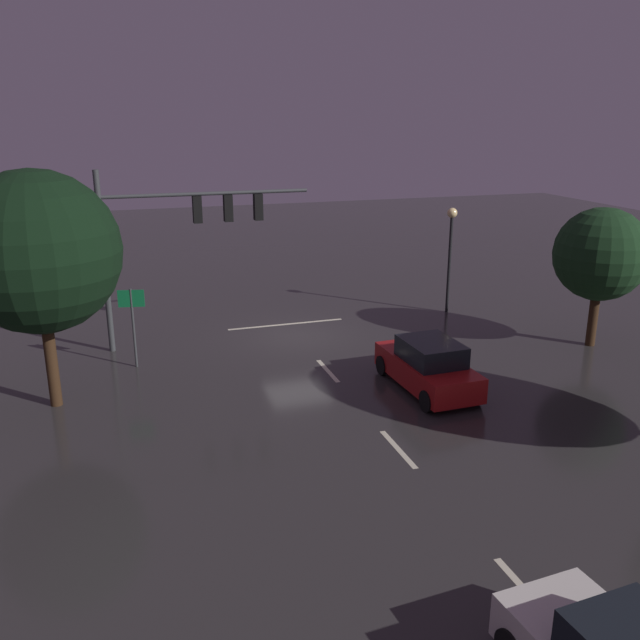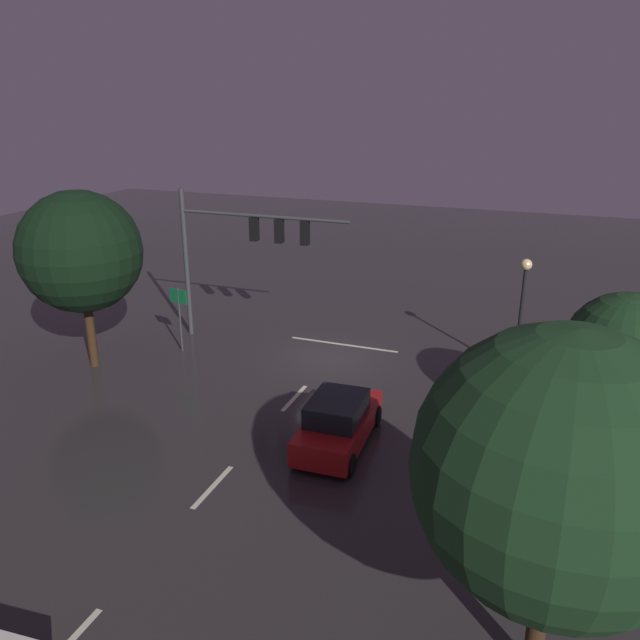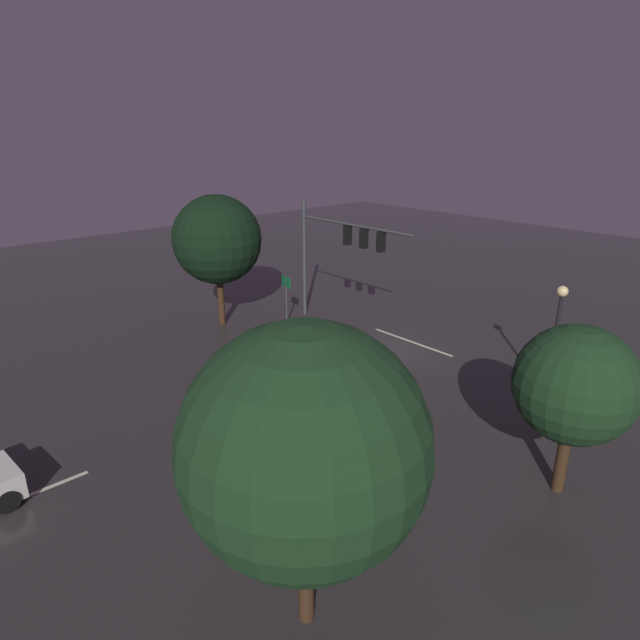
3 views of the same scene
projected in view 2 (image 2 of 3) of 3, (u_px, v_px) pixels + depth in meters
name	position (u px, v px, depth m)	size (l,w,h in m)	color
ground_plane	(331.00, 358.00, 26.91)	(80.00, 80.00, 0.00)	#2D2B2B
traffic_signal_assembly	(241.00, 241.00, 27.23)	(7.83, 0.47, 6.75)	#383A3D
lane_dash_far	(294.00, 398.00, 23.38)	(2.20, 0.16, 0.01)	beige
lane_dash_mid	(213.00, 487.00, 18.10)	(2.20, 0.16, 0.01)	beige
stop_bar	(344.00, 344.00, 28.39)	(5.00, 0.16, 0.01)	beige
car_approaching	(338.00, 422.00, 20.04)	(2.03, 4.42, 1.70)	maroon
street_lamp_left_kerb	(523.00, 294.00, 24.42)	(0.44, 0.44, 4.71)	black
route_sign	(179.00, 306.00, 26.99)	(0.89, 0.24, 2.87)	#383A3D
tree_left_near	(560.00, 471.00, 10.81)	(5.14, 5.14, 7.10)	#382314
tree_right_near	(80.00, 252.00, 24.62)	(4.78, 4.78, 7.20)	#382314
tree_left_far	(625.00, 352.00, 18.22)	(3.50, 3.50, 5.34)	#382314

